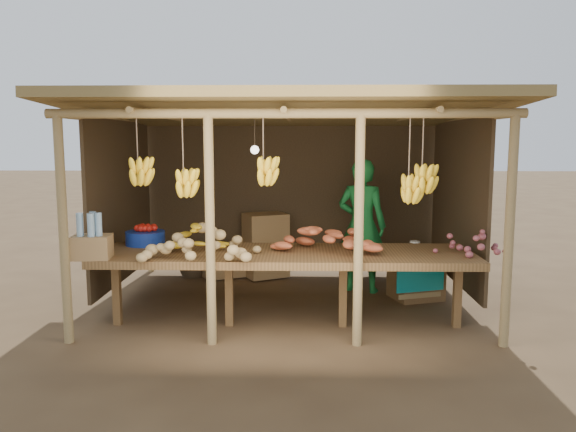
{
  "coord_description": "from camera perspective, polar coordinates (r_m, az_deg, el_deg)",
  "views": [
    {
      "loc": [
        0.16,
        -6.7,
        1.95
      ],
      "look_at": [
        0.0,
        0.0,
        1.05
      ],
      "focal_mm": 35.0,
      "sensor_mm": 36.0,
      "label": 1
    }
  ],
  "objects": [
    {
      "name": "onion_heap",
      "position": [
        6.02,
        18.15,
        -2.05
      ],
      "size": [
        0.8,
        0.59,
        0.35
      ],
      "primitive_type": null,
      "rotation": [
        0.0,
        0.0,
        0.24
      ],
      "color": "#AD545B",
      "rests_on": "counter"
    },
    {
      "name": "banana_pile",
      "position": [
        6.04,
        -9.25,
        -1.76
      ],
      "size": [
        0.71,
        0.53,
        0.35
      ],
      "primitive_type": null,
      "rotation": [
        0.0,
        0.0,
        -0.27
      ],
      "color": "yellow",
      "rests_on": "counter"
    },
    {
      "name": "vendor",
      "position": [
        7.3,
        7.5,
        -0.96
      ],
      "size": [
        0.74,
        0.61,
        1.73
      ],
      "primitive_type": "imported",
      "rotation": [
        0.0,
        0.0,
        2.78
      ],
      "color": "#186F2E",
      "rests_on": "ground"
    },
    {
      "name": "ground",
      "position": [
        6.98,
        0.0,
        -8.57
      ],
      "size": [
        60.0,
        60.0,
        0.0
      ],
      "primitive_type": "plane",
      "color": "brown",
      "rests_on": "ground"
    },
    {
      "name": "tarp_crate",
      "position": [
        7.18,
        12.87,
        -5.79
      ],
      "size": [
        0.76,
        0.71,
        0.75
      ],
      "color": "brown",
      "rests_on": "ground"
    },
    {
      "name": "tomato_basin",
      "position": [
        6.46,
        -14.3,
        -2.02
      ],
      "size": [
        0.43,
        0.43,
        0.23
      ],
      "rotation": [
        0.0,
        0.0,
        0.01
      ],
      "color": "navy",
      "rests_on": "counter"
    },
    {
      "name": "bottle_box",
      "position": [
        5.84,
        -19.32,
        -2.4
      ],
      "size": [
        0.39,
        0.33,
        0.46
      ],
      "color": "#9B7445",
      "rests_on": "counter"
    },
    {
      "name": "potato_heap",
      "position": [
        5.63,
        -8.75,
        -2.32
      ],
      "size": [
        1.19,
        0.86,
        0.37
      ],
      "primitive_type": null,
      "rotation": [
        0.0,
        0.0,
        0.21
      ],
      "color": "tan",
      "rests_on": "counter"
    },
    {
      "name": "counter",
      "position": [
        5.88,
        -0.22,
        -4.24
      ],
      "size": [
        3.9,
        1.05,
        0.8
      ],
      "color": "brown",
      "rests_on": "ground"
    },
    {
      "name": "burlap_sacks",
      "position": [
        8.2,
        -8.27,
        -4.41
      ],
      "size": [
        0.81,
        0.42,
        0.57
      ],
      "color": "#483721",
      "rests_on": "ground"
    },
    {
      "name": "stall_structure",
      "position": [
        6.55,
        -0.12,
        7.19
      ],
      "size": [
        4.7,
        3.5,
        2.43
      ],
      "color": "#A08453",
      "rests_on": "ground"
    },
    {
      "name": "sweet_potato_heap",
      "position": [
        5.89,
        4.01,
        -1.85
      ],
      "size": [
        1.09,
        0.71,
        0.36
      ],
      "primitive_type": null,
      "rotation": [
        0.0,
        0.0,
        0.09
      ],
      "color": "#C65A32",
      "rests_on": "counter"
    },
    {
      "name": "carton_stack",
      "position": [
        8.05,
        -3.77,
        -3.48
      ],
      "size": [
        1.32,
        0.64,
        0.9
      ],
      "color": "#9B7445",
      "rests_on": "ground"
    }
  ]
}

